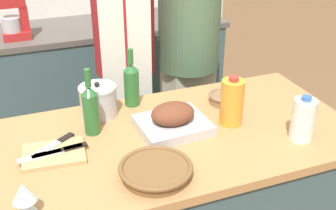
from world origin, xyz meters
name	(u,v)px	position (x,y,z in m)	size (l,w,h in m)	color
kitchen_island	(177,210)	(0.00, 0.00, 0.44)	(1.58, 0.82, 0.88)	#3D565B
back_counter	(103,81)	(0.00, 1.57, 0.46)	(1.88, 0.60, 0.92)	#3D565B
roasting_pan	(173,120)	(-0.01, 0.04, 0.93)	(0.31, 0.27, 0.13)	#BCBCC1
wicker_basket	(156,170)	(-0.19, -0.25, 0.91)	(0.28, 0.28, 0.05)	brown
cutting_board	(54,154)	(-0.53, 0.02, 0.89)	(0.26, 0.21, 0.02)	tan
stock_pot	(98,101)	(-0.28, 0.29, 0.96)	(0.18, 0.18, 0.17)	#B7B7BC
mixing_bowl	(225,97)	(0.33, 0.19, 0.91)	(0.17, 0.17, 0.05)	#846647
juice_jug	(232,102)	(0.26, 0.00, 0.99)	(0.10, 0.10, 0.23)	orange
milk_jug	(303,119)	(0.47, -0.22, 0.98)	(0.10, 0.10, 0.20)	white
wine_bottle_green	(131,83)	(-0.11, 0.33, 1.00)	(0.07, 0.07, 0.29)	#28662D
wine_bottle_dark	(91,109)	(-0.35, 0.14, 1.00)	(0.07, 0.07, 0.30)	#28662D
wine_glass_left	(24,193)	(-0.66, -0.29, 0.97)	(0.08, 0.08, 0.12)	silver
knife_chef	(56,152)	(-0.52, 0.01, 0.90)	(0.28, 0.06, 0.01)	#B7B7BC
knife_paring	(59,151)	(-0.51, 0.02, 0.90)	(0.20, 0.05, 0.01)	#B7B7BC
knife_bread	(56,143)	(-0.51, 0.08, 0.90)	(0.18, 0.14, 0.01)	#B7B7BC
stand_mixer	(15,20)	(-0.58, 1.45, 1.05)	(0.18, 0.14, 0.30)	#B22323
condiment_bottle_tall	(139,16)	(0.27, 1.41, 1.00)	(0.06, 0.06, 0.17)	#B28E2D
condiment_bottle_short	(149,4)	(0.45, 1.72, 1.00)	(0.06, 0.06, 0.17)	#B28E2D
condiment_bottle_extra	(179,8)	(0.61, 1.49, 1.01)	(0.05, 0.05, 0.18)	#B28E2D
person_cook_aproned	(125,49)	(-0.01, 0.79, 1.00)	(0.35, 0.37, 1.80)	beige
person_cook_guest	(189,49)	(0.41, 0.84, 0.93)	(0.38, 0.38, 1.69)	beige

